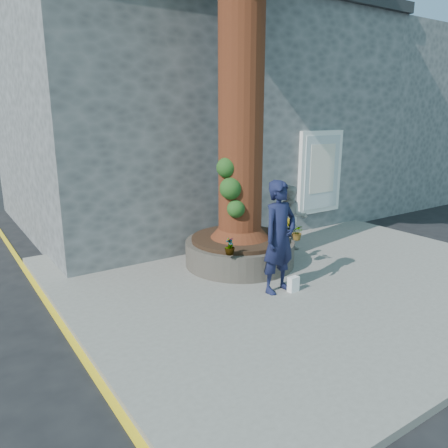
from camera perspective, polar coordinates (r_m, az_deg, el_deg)
ground at (r=7.55m, az=6.13°, el=-11.42°), size 120.00×120.00×0.00m
pavement at (r=9.13m, az=9.35°, el=-6.41°), size 9.00×8.00×0.12m
yellow_line at (r=7.11m, az=-19.45°, el=-13.93°), size 0.10×30.00×0.01m
stone_shop at (r=14.16m, az=-4.85°, el=13.91°), size 10.30×8.30×6.30m
neighbour_shop at (r=19.38m, az=16.82°, el=13.04°), size 6.00×8.00×6.00m
planter at (r=9.31m, az=2.06°, el=-3.50°), size 2.30×2.30×0.60m
man at (r=7.77m, az=7.26°, el=-1.72°), size 0.80×0.58×2.03m
woman at (r=10.28m, az=8.78°, el=0.76°), size 0.93×0.91×1.52m
shopping_bag at (r=8.06m, az=9.04°, el=-7.77°), size 0.21×0.13×0.28m
plant_a at (r=8.04m, az=0.75°, el=-2.94°), size 0.19×0.15×0.32m
plant_b at (r=9.29m, az=8.28°, el=-0.45°), size 0.27×0.28×0.39m
plant_c at (r=8.04m, az=0.75°, el=-2.89°), size 0.23×0.23×0.33m
plant_d at (r=9.08m, az=9.60°, el=-1.07°), size 0.37×0.38×0.33m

